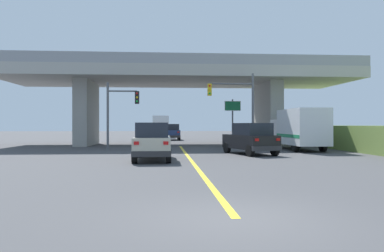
{
  "coord_description": "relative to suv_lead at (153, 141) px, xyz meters",
  "views": [
    {
      "loc": [
        -1.46,
        -7.51,
        1.9
      ],
      "look_at": [
        0.3,
        15.84,
        1.83
      ],
      "focal_mm": 35.23,
      "sensor_mm": 36.0,
      "label": 1
    }
  ],
  "objects": [
    {
      "name": "ground",
      "position": [
        2.06,
        15.95,
        -1.01
      ],
      "size": [
        160.0,
        160.0,
        0.0
      ],
      "primitive_type": "plane",
      "color": "#424244"
    },
    {
      "name": "overpass_bridge",
      "position": [
        2.06,
        15.95,
        4.75
      ],
      "size": [
        32.48,
        10.49,
        7.87
      ],
      "color": "#A8A59E",
      "rests_on": "ground"
    },
    {
      "name": "lane_divider_stripe",
      "position": [
        2.06,
        0.14,
        -1.01
      ],
      "size": [
        0.2,
        25.86,
        0.01
      ],
      "primitive_type": "cube",
      "color": "yellow",
      "rests_on": "ground"
    },
    {
      "name": "suv_lead",
      "position": [
        0.0,
        0.0,
        0.0
      ],
      "size": [
        1.93,
        4.65,
        2.02
      ],
      "color": "#B7B29E",
      "rests_on": "ground"
    },
    {
      "name": "suv_crossing",
      "position": [
        6.18,
        3.57,
        -0.0
      ],
      "size": [
        3.05,
        4.71,
        2.02
      ],
      "rotation": [
        0.0,
        0.0,
        0.28
      ],
      "color": "black",
      "rests_on": "ground"
    },
    {
      "name": "box_truck",
      "position": [
        10.8,
        7.44,
        0.6
      ],
      "size": [
        2.33,
        7.17,
        3.07
      ],
      "color": "silver",
      "rests_on": "ground"
    },
    {
      "name": "sedan_oncoming",
      "position": [
        1.62,
        27.24,
        0.0
      ],
      "size": [
        2.03,
        4.74,
        2.02
      ],
      "color": "navy",
      "rests_on": "ground"
    },
    {
      "name": "traffic_signal_nearside",
      "position": [
        6.52,
        9.43,
        2.79
      ],
      "size": [
        3.75,
        0.36,
        6.03
      ],
      "color": "#56595E",
      "rests_on": "ground"
    },
    {
      "name": "traffic_signal_farside",
      "position": [
        -2.79,
        8.46,
        2.2
      ],
      "size": [
        2.45,
        0.36,
        5.11
      ],
      "color": "#56595E",
      "rests_on": "ground"
    },
    {
      "name": "highway_sign",
      "position": [
        6.87,
        13.61,
        2.06
      ],
      "size": [
        1.48,
        0.17,
        4.24
      ],
      "color": "#56595E",
      "rests_on": "ground"
    },
    {
      "name": "semi_truck_distant",
      "position": [
        0.17,
        37.27,
        0.68
      ],
      "size": [
        2.33,
        7.17,
        3.25
      ],
      "color": "red",
      "rests_on": "ground"
    }
  ]
}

